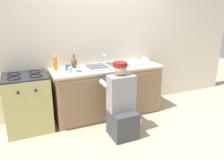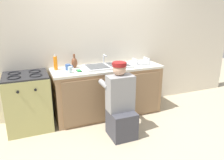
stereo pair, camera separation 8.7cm
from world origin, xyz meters
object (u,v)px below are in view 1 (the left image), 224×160
Objects in this scene: sink_double_basin at (107,66)px; soap_bottle_orange at (55,63)px; coffee_mug at (68,67)px; vase_decorative at (74,63)px; water_glass at (70,70)px; cell_phone at (79,71)px; stove_range at (28,103)px; plumber_person at (122,106)px; dish_rack_tray at (140,62)px.

sink_double_basin is 3.20× the size of soap_bottle_orange.
coffee_mug is at bearing 175.11° from sink_double_basin.
water_glass is at bearing -114.87° from vase_decorative.
stove_range is at bearing 174.88° from cell_phone.
coffee_mug is 0.50× the size of soap_bottle_orange.
plumber_person is 8.76× the size of coffee_mug.
plumber_person is 1.11m from dish_rack_tray.
coffee_mug is 0.20m from cell_phone.
plumber_person is at bearing -45.88° from water_glass.
sink_double_basin reaches higher than cell_phone.
soap_bottle_orange reaches higher than stove_range.
sink_double_basin is 0.52m from cell_phone.
water_glass reaches higher than stove_range.
water_glass is at bearing -92.85° from coffee_mug.
stove_range is 0.82m from water_glass.
stove_range reaches higher than cell_phone.
soap_bottle_orange is (-0.18, 0.09, 0.07)m from coffee_mug.
water_glass is (-0.67, -0.13, 0.03)m from sink_double_basin.
dish_rack_tray is (0.72, 0.73, 0.43)m from plumber_person.
stove_range is 3.57× the size of soap_bottle_orange.
coffee_mug is at bearing -25.99° from soap_bottle_orange.
coffee_mug is 0.21m from soap_bottle_orange.
stove_range is 3.88× the size of vase_decorative.
water_glass is 0.43× the size of vase_decorative.
cell_phone is (-0.43, 0.67, 0.41)m from plumber_person.
coffee_mug is (-0.58, 0.80, 0.46)m from plumber_person.
dish_rack_tray is (0.64, -0.01, 0.01)m from sink_double_basin.
vase_decorative is (-1.17, 0.18, 0.07)m from dish_rack_tray.
coffee_mug is (0.66, 0.06, 0.48)m from stove_range.
vase_decorative is (0.79, 0.17, 0.52)m from stove_range.
sink_double_basin reaches higher than stove_range.
stove_range is at bearing -174.90° from coffee_mug.
plumber_person is at bearing -49.38° from soap_bottle_orange.
vase_decorative is (-0.01, 0.24, 0.08)m from cell_phone.
cell_phone is at bearing -5.12° from stove_range.
plumber_person is at bearing -56.99° from cell_phone.
vase_decorative is (0.13, 0.11, 0.04)m from coffee_mug.
water_glass reaches higher than cell_phone.
vase_decorative is at bearing 93.42° from cell_phone.
vase_decorative is at bearing 40.52° from coffee_mug.
sink_double_basin is 0.90× the size of stove_range.
sink_double_basin is 0.66m from coffee_mug.
soap_bottle_orange reaches higher than water_glass.
water_glass is at bearing 134.12° from plumber_person.
dish_rack_tray is (1.30, -0.07, -0.02)m from coffee_mug.
stove_range is at bearing -162.86° from soap_bottle_orange.
sink_double_basin reaches higher than dish_rack_tray.
dish_rack_tray is 1.22× the size of vase_decorative.
plumber_person reaches higher than cell_phone.
soap_bottle_orange is (-0.84, 0.14, 0.09)m from sink_double_basin.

